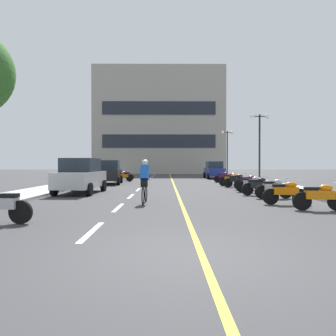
# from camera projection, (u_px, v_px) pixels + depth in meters

# --- Properties ---
(ground_plane) EXTENTS (140.00, 140.00, 0.00)m
(ground_plane) POSITION_uv_depth(u_px,v_px,m) (170.00, 183.00, 26.20)
(ground_plane) COLOR #38383A
(curb_left) EXTENTS (2.40, 72.00, 0.12)m
(curb_left) POSITION_uv_depth(u_px,v_px,m) (90.00, 180.00, 29.15)
(curb_left) COLOR #A8A8A3
(curb_left) RESTS_ON ground
(curb_right) EXTENTS (2.40, 72.00, 0.12)m
(curb_right) POSITION_uv_depth(u_px,v_px,m) (249.00, 180.00, 29.24)
(curb_right) COLOR #A8A8A3
(curb_right) RESTS_ON ground
(lane_dash_0) EXTENTS (0.14, 2.20, 0.01)m
(lane_dash_0) POSITION_uv_depth(u_px,v_px,m) (92.00, 231.00, 7.19)
(lane_dash_0) COLOR silver
(lane_dash_0) RESTS_ON ground
(lane_dash_1) EXTENTS (0.14, 2.20, 0.01)m
(lane_dash_1) POSITION_uv_depth(u_px,v_px,m) (118.00, 207.00, 11.19)
(lane_dash_1) COLOR silver
(lane_dash_1) RESTS_ON ground
(lane_dash_2) EXTENTS (0.14, 2.20, 0.01)m
(lane_dash_2) POSITION_uv_depth(u_px,v_px,m) (131.00, 196.00, 15.19)
(lane_dash_2) COLOR silver
(lane_dash_2) RESTS_ON ground
(lane_dash_3) EXTENTS (0.14, 2.20, 0.01)m
(lane_dash_3) POSITION_uv_depth(u_px,v_px,m) (138.00, 190.00, 19.19)
(lane_dash_3) COLOR silver
(lane_dash_3) RESTS_ON ground
(lane_dash_4) EXTENTS (0.14, 2.20, 0.01)m
(lane_dash_4) POSITION_uv_depth(u_px,v_px,m) (143.00, 185.00, 23.19)
(lane_dash_4) COLOR silver
(lane_dash_4) RESTS_ON ground
(lane_dash_5) EXTENTS (0.14, 2.20, 0.01)m
(lane_dash_5) POSITION_uv_depth(u_px,v_px,m) (146.00, 182.00, 27.18)
(lane_dash_5) COLOR silver
(lane_dash_5) RESTS_ON ground
(lane_dash_6) EXTENTS (0.14, 2.20, 0.01)m
(lane_dash_6) POSITION_uv_depth(u_px,v_px,m) (149.00, 180.00, 31.18)
(lane_dash_6) COLOR silver
(lane_dash_6) RESTS_ON ground
(lane_dash_7) EXTENTS (0.14, 2.20, 0.01)m
(lane_dash_7) POSITION_uv_depth(u_px,v_px,m) (151.00, 178.00, 35.18)
(lane_dash_7) COLOR silver
(lane_dash_7) RESTS_ON ground
(lane_dash_8) EXTENTS (0.14, 2.20, 0.01)m
(lane_dash_8) POSITION_uv_depth(u_px,v_px,m) (152.00, 177.00, 39.18)
(lane_dash_8) COLOR silver
(lane_dash_8) RESTS_ON ground
(lane_dash_9) EXTENTS (0.14, 2.20, 0.01)m
(lane_dash_9) POSITION_uv_depth(u_px,v_px,m) (154.00, 176.00, 43.18)
(lane_dash_9) COLOR silver
(lane_dash_9) RESTS_ON ground
(lane_dash_10) EXTENTS (0.14, 2.20, 0.01)m
(lane_dash_10) POSITION_uv_depth(u_px,v_px,m) (155.00, 175.00, 47.18)
(lane_dash_10) COLOR silver
(lane_dash_10) RESTS_ON ground
(lane_dash_11) EXTENTS (0.14, 2.20, 0.01)m
(lane_dash_11) POSITION_uv_depth(u_px,v_px,m) (155.00, 174.00, 51.18)
(lane_dash_11) COLOR silver
(lane_dash_11) RESTS_ON ground
(centre_line_yellow) EXTENTS (0.12, 66.00, 0.01)m
(centre_line_yellow) POSITION_uv_depth(u_px,v_px,m) (172.00, 181.00, 29.20)
(centre_line_yellow) COLOR gold
(centre_line_yellow) RESTS_ON ground
(office_building) EXTENTS (21.03, 6.60, 17.18)m
(office_building) POSITION_uv_depth(u_px,v_px,m) (159.00, 122.00, 53.33)
(office_building) COLOR #9E998E
(office_building) RESTS_ON ground
(street_lamp_mid) EXTENTS (1.46, 0.36, 5.35)m
(street_lamp_mid) POSITION_uv_depth(u_px,v_px,m) (260.00, 133.00, 25.31)
(street_lamp_mid) COLOR black
(street_lamp_mid) RESTS_ON curb_right
(street_lamp_far) EXTENTS (1.46, 0.36, 5.44)m
(street_lamp_far) POSITION_uv_depth(u_px,v_px,m) (227.00, 143.00, 38.84)
(street_lamp_far) COLOR black
(street_lamp_far) RESTS_ON curb_right
(parked_car_near) EXTENTS (2.08, 4.28, 1.82)m
(parked_car_near) POSITION_uv_depth(u_px,v_px,m) (81.00, 176.00, 16.70)
(parked_car_near) COLOR black
(parked_car_near) RESTS_ON ground
(parked_car_mid) EXTENTS (2.14, 4.30, 1.82)m
(parked_car_mid) POSITION_uv_depth(u_px,v_px,m) (109.00, 172.00, 24.70)
(parked_car_mid) COLOR black
(parked_car_mid) RESTS_ON ground
(parked_car_far) EXTENTS (1.96, 4.22, 1.82)m
(parked_car_far) POSITION_uv_depth(u_px,v_px,m) (214.00, 170.00, 34.28)
(parked_car_far) COLOR black
(parked_car_far) RESTS_ON ground
(motorcycle_1) EXTENTS (1.70, 0.60, 0.92)m
(motorcycle_1) POSITION_uv_depth(u_px,v_px,m) (320.00, 196.00, 10.43)
(motorcycle_1) COLOR black
(motorcycle_1) RESTS_ON ground
(motorcycle_2) EXTENTS (1.70, 0.60, 0.92)m
(motorcycle_2) POSITION_uv_depth(u_px,v_px,m) (286.00, 192.00, 11.98)
(motorcycle_2) COLOR black
(motorcycle_2) RESTS_ON ground
(motorcycle_3) EXTENTS (1.70, 0.60, 0.92)m
(motorcycle_3) POSITION_uv_depth(u_px,v_px,m) (274.00, 188.00, 14.09)
(motorcycle_3) COLOR black
(motorcycle_3) RESTS_ON ground
(motorcycle_4) EXTENTS (1.69, 0.63, 0.92)m
(motorcycle_4) POSITION_uv_depth(u_px,v_px,m) (258.00, 186.00, 15.69)
(motorcycle_4) COLOR black
(motorcycle_4) RESTS_ON ground
(motorcycle_5) EXTENTS (1.68, 0.68, 0.92)m
(motorcycle_5) POSITION_uv_depth(u_px,v_px,m) (252.00, 184.00, 17.19)
(motorcycle_5) COLOR black
(motorcycle_5) RESTS_ON ground
(motorcycle_6) EXTENTS (1.70, 0.60, 0.92)m
(motorcycle_6) POSITION_uv_depth(u_px,v_px,m) (249.00, 182.00, 18.88)
(motorcycle_6) COLOR black
(motorcycle_6) RESTS_ON ground
(motorcycle_7) EXTENTS (1.70, 0.60, 0.92)m
(motorcycle_7) POSITION_uv_depth(u_px,v_px,m) (237.00, 180.00, 21.00)
(motorcycle_7) COLOR black
(motorcycle_7) RESTS_ON ground
(motorcycle_8) EXTENTS (1.69, 0.61, 0.92)m
(motorcycle_8) POSITION_uv_depth(u_px,v_px,m) (231.00, 179.00, 22.41)
(motorcycle_8) COLOR black
(motorcycle_8) RESTS_ON ground
(motorcycle_9) EXTENTS (1.68, 0.66, 0.92)m
(motorcycle_9) POSITION_uv_depth(u_px,v_px,m) (231.00, 178.00, 24.16)
(motorcycle_9) COLOR black
(motorcycle_9) RESTS_ON ground
(motorcycle_10) EXTENTS (1.68, 0.65, 0.92)m
(motorcycle_10) POSITION_uv_depth(u_px,v_px,m) (224.00, 177.00, 26.91)
(motorcycle_10) COLOR black
(motorcycle_10) RESTS_ON ground
(motorcycle_11) EXTENTS (1.70, 0.60, 0.92)m
(motorcycle_11) POSITION_uv_depth(u_px,v_px,m) (123.00, 176.00, 28.32)
(motorcycle_11) COLOR black
(motorcycle_11) RESTS_ON ground
(motorcycle_12) EXTENTS (1.70, 0.60, 0.92)m
(motorcycle_12) POSITION_uv_depth(u_px,v_px,m) (125.00, 175.00, 30.26)
(motorcycle_12) COLOR black
(motorcycle_12) RESTS_ON ground
(motorcycle_13) EXTENTS (1.64, 0.78, 0.92)m
(motorcycle_13) POSITION_uv_depth(u_px,v_px,m) (124.00, 175.00, 32.26)
(motorcycle_13) COLOR black
(motorcycle_13) RESTS_ON ground
(cyclist_rider) EXTENTS (0.42, 1.77, 1.71)m
(cyclist_rider) POSITION_uv_depth(u_px,v_px,m) (145.00, 180.00, 12.40)
(cyclist_rider) COLOR black
(cyclist_rider) RESTS_ON ground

